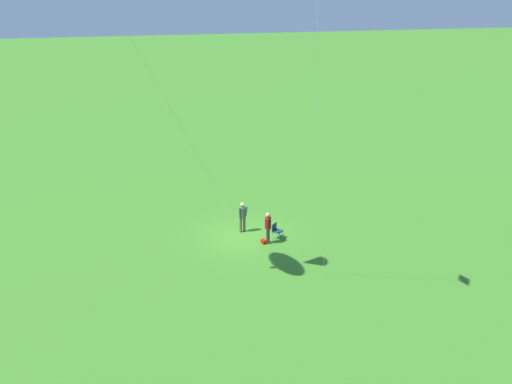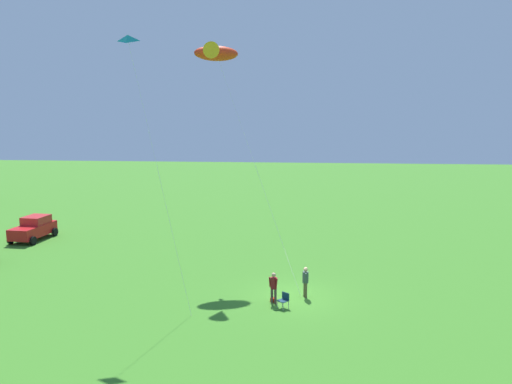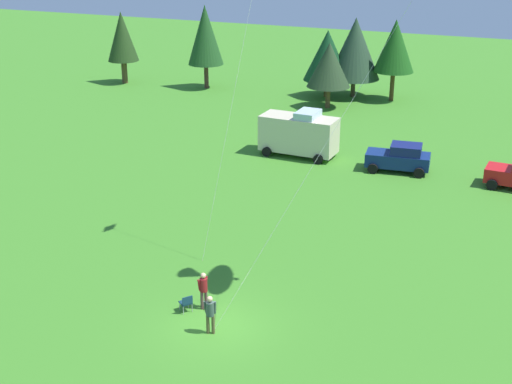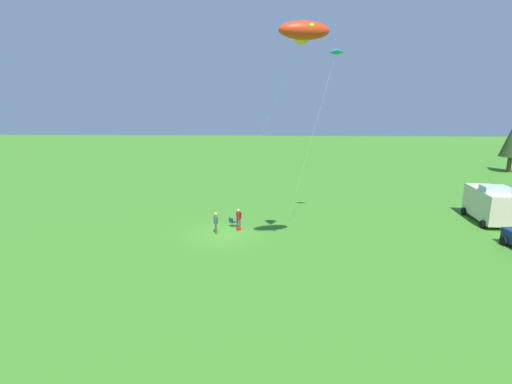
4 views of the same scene
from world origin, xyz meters
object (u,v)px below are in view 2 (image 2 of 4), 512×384
object	(u,v)px
folding_chair	(284,299)
person_spectator	(274,286)
kite_delta_teal	(128,40)
kite_large_fish	(215,53)
car_red_sedan	(34,228)
backpack_on_grass	(273,300)
person_kite_flyer	(305,280)

from	to	relation	value
folding_chair	person_spectator	bearing A→B (deg)	-94.65
person_spectator	kite_delta_teal	world-z (taller)	kite_delta_teal
folding_chair	kite_large_fish	world-z (taller)	kite_large_fish
person_spectator	car_red_sedan	world-z (taller)	car_red_sedan
backpack_on_grass	kite_delta_teal	bearing A→B (deg)	95.70
car_red_sedan	kite_large_fish	size ratio (longest dim) A/B	0.29
folding_chair	kite_delta_teal	size ratio (longest dim) A/B	0.06
folding_chair	car_red_sedan	distance (m)	24.68
person_kite_flyer	kite_delta_teal	distance (m)	15.88
person_spectator	car_red_sedan	size ratio (longest dim) A/B	0.40
person_kite_flyer	person_spectator	world-z (taller)	same
car_red_sedan	backpack_on_grass	bearing A→B (deg)	-115.77
person_spectator	backpack_on_grass	size ratio (longest dim) A/B	5.44
folding_chair	backpack_on_grass	world-z (taller)	folding_chair
folding_chair	kite_delta_teal	bearing A→B (deg)	-51.36
folding_chair	person_kite_flyer	bearing A→B (deg)	-174.67
folding_chair	car_red_sedan	world-z (taller)	car_red_sedan
kite_delta_teal	kite_large_fish	bearing A→B (deg)	-20.65
folding_chair	car_red_sedan	size ratio (longest dim) A/B	0.19
backpack_on_grass	folding_chair	bearing A→B (deg)	-142.25
person_kite_flyer	car_red_sedan	distance (m)	24.84
person_spectator	car_red_sedan	xyz separation A→B (m)	(12.26, 20.49, -0.07)
backpack_on_grass	person_kite_flyer	bearing A→B (deg)	-62.69
folding_chair	kite_large_fish	xyz separation A→B (m)	(8.14, 4.96, 13.71)
car_red_sedan	kite_large_fish	distance (m)	21.39
car_red_sedan	kite_large_fish	world-z (taller)	kite_large_fish
kite_large_fish	kite_delta_teal	xyz separation A→B (m)	(-8.08, 3.05, -0.29)
folding_chair	kite_large_fish	size ratio (longest dim) A/B	0.06
kite_large_fish	kite_delta_teal	distance (m)	8.64
person_kite_flyer	folding_chair	world-z (taller)	person_kite_flyer
folding_chair	kite_large_fish	bearing A→B (deg)	-109.61
backpack_on_grass	kite_large_fish	xyz separation A→B (m)	(7.35, 4.35, 14.09)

